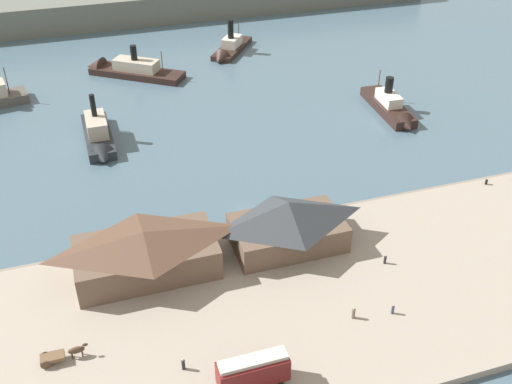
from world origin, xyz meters
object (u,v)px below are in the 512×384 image
object	(u,v)px
ferry_shed_west_terminal	(288,223)
ferry_approaching_east	(125,69)
pedestrian_near_west_shed	(183,364)
mooring_post_center_east	(486,182)
pedestrian_near_cart	(385,259)
ferry_near_quay	(392,109)
horse_cart	(61,355)
ferry_shed_customs_shed	(145,251)
pedestrian_standing_center	(393,309)
ferry_approaching_west	(99,137)
street_tram	(253,370)
ferry_mid_harbor	(229,49)
pedestrian_at_waters_edge	(353,313)

from	to	relation	value
ferry_shed_west_terminal	ferry_approaching_east	size ratio (longest dim) A/B	0.70
pedestrian_near_west_shed	mooring_post_center_east	bearing A→B (deg)	21.84
mooring_post_center_east	ferry_approaching_east	bearing A→B (deg)	126.71
pedestrian_near_cart	ferry_near_quay	xyz separation A→B (m)	(25.15, 44.45, -0.41)
horse_cart	pedestrian_near_cart	xyz separation A→B (m)	(45.20, 4.15, -0.23)
ferry_shed_customs_shed	pedestrian_standing_center	world-z (taller)	ferry_shed_customs_shed
pedestrian_near_west_shed	pedestrian_near_cart	world-z (taller)	pedestrian_near_west_shed
horse_cart	ferry_shed_west_terminal	bearing A→B (deg)	20.77
ferry_shed_west_terminal	ferry_near_quay	xyz separation A→B (m)	(37.00, 35.96, -3.57)
mooring_post_center_east	ferry_approaching_west	bearing A→B (deg)	149.33
street_tram	ferry_mid_harbor	world-z (taller)	ferry_mid_harbor
pedestrian_standing_center	pedestrian_near_west_shed	distance (m)	27.84
ferry_approaching_east	ferry_mid_harbor	bearing A→B (deg)	11.23
pedestrian_at_waters_edge	ferry_near_quay	bearing A→B (deg)	57.14
pedestrian_near_cart	ferry_near_quay	world-z (taller)	ferry_near_quay
pedestrian_at_waters_edge	mooring_post_center_east	distance (m)	41.80
ferry_approaching_west	pedestrian_near_west_shed	bearing A→B (deg)	-86.32
pedestrian_near_cart	ferry_near_quay	bearing A→B (deg)	60.50
pedestrian_standing_center	mooring_post_center_east	bearing A→B (deg)	36.80
horse_cart	mooring_post_center_east	bearing A→B (deg)	13.76
pedestrian_standing_center	mooring_post_center_east	size ratio (longest dim) A/B	1.68
ferry_shed_west_terminal	ferry_approaching_east	distance (m)	76.67
pedestrian_at_waters_edge	pedestrian_near_cart	bearing A→B (deg)	43.16
street_tram	pedestrian_near_cart	size ratio (longest dim) A/B	5.39
pedestrian_near_cart	ferry_mid_harbor	world-z (taller)	ferry_mid_harbor
pedestrian_standing_center	ferry_approaching_west	world-z (taller)	ferry_approaching_west
pedestrian_at_waters_edge	ferry_approaching_east	size ratio (longest dim) A/B	0.08
pedestrian_near_west_shed	pedestrian_near_cart	bearing A→B (deg)	17.39
ferry_approaching_west	ferry_shed_customs_shed	bearing A→B (deg)	-86.20
ferry_shed_customs_shed	street_tram	size ratio (longest dim) A/B	2.44
ferry_approaching_west	ferry_mid_harbor	distance (m)	53.94
pedestrian_standing_center	pedestrian_near_west_shed	bearing A→B (deg)	-178.75
pedestrian_near_west_shed	ferry_approaching_east	world-z (taller)	ferry_approaching_east
horse_cart	pedestrian_near_cart	world-z (taller)	horse_cart
pedestrian_near_west_shed	ferry_shed_customs_shed	bearing A→B (deg)	93.41
pedestrian_standing_center	pedestrian_near_west_shed	size ratio (longest dim) A/B	0.89
ferry_shed_customs_shed	horse_cart	bearing A→B (deg)	-133.46
ferry_shed_west_terminal	ferry_approaching_east	xyz separation A→B (m)	(-14.02, 75.29, -3.67)
pedestrian_at_waters_edge	pedestrian_standing_center	bearing A→B (deg)	-9.16
pedestrian_standing_center	ferry_approaching_east	size ratio (longest dim) A/B	0.06
ferry_shed_west_terminal	mooring_post_center_east	xyz separation A→B (m)	(38.43, 4.93, -3.41)
horse_cart	pedestrian_near_cart	size ratio (longest dim) A/B	3.76
pedestrian_near_cart	mooring_post_center_east	xyz separation A→B (m)	(26.58, 13.42, -0.24)
ferry_approaching_east	ferry_approaching_west	bearing A→B (deg)	-106.03
street_tram	horse_cart	world-z (taller)	street_tram
pedestrian_standing_center	pedestrian_near_cart	xyz separation A→B (m)	(3.80, 9.31, 0.00)
ferry_shed_west_terminal	ferry_near_quay	distance (m)	51.72
horse_cart	pedestrian_near_west_shed	bearing A→B (deg)	-23.01
ferry_approaching_west	ferry_near_quay	world-z (taller)	ferry_approaching_west
horse_cart	ferry_shed_customs_shed	bearing A→B (deg)	46.54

